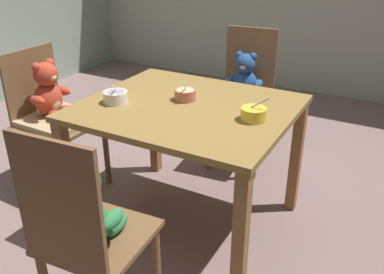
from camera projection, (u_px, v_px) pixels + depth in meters
ground_plane at (188, 223)px, 2.43m from camera, size 5.20×5.20×0.04m
dining_table at (187, 123)px, 2.16m from camera, size 1.03×0.89×0.71m
teddy_chair_near_front at (87, 225)px, 1.51m from camera, size 0.39×0.39×0.94m
teddy_chair_near_left at (53, 108)px, 2.52m from camera, size 0.43×0.43×0.88m
teddy_chair_far_center at (244, 88)px, 2.86m from camera, size 0.42×0.43×0.92m
porridge_bowl_terracotta_center at (185, 94)px, 2.17m from camera, size 0.11×0.11×0.11m
porridge_bowl_white_near_left at (115, 97)px, 2.13m from camera, size 0.12×0.12×0.12m
porridge_bowl_yellow_near_right at (254, 114)px, 1.93m from camera, size 0.13×0.12×0.12m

